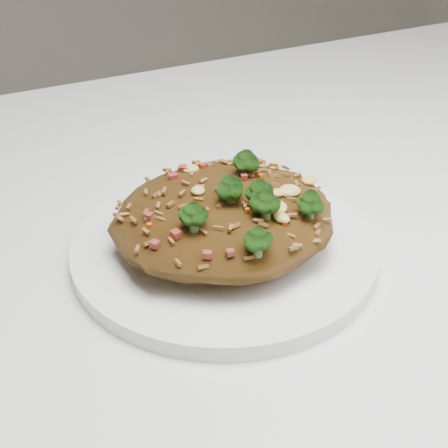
{
  "coord_description": "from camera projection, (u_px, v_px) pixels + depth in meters",
  "views": [
    {
      "loc": [
        -0.24,
        -0.42,
        1.06
      ],
      "look_at": [
        -0.05,
        -0.04,
        0.78
      ],
      "focal_mm": 50.0,
      "sensor_mm": 36.0,
      "label": 1
    }
  ],
  "objects": [
    {
      "name": "fork",
      "position": [
        244.0,
        194.0,
        0.57
      ],
      "size": [
        0.15,
        0.1,
        0.0
      ],
      "rotation": [
        0.0,
        0.0,
        -0.56
      ],
      "color": "silver",
      "rests_on": "plate"
    },
    {
      "name": "plate",
      "position": [
        224.0,
        246.0,
        0.51
      ],
      "size": [
        0.25,
        0.25,
        0.01
      ],
      "primitive_type": "cylinder",
      "color": "white",
      "rests_on": "dining_table"
    },
    {
      "name": "fried_rice",
      "position": [
        225.0,
        209.0,
        0.49
      ],
      "size": [
        0.18,
        0.16,
        0.07
      ],
      "color": "brown",
      "rests_on": "plate"
    },
    {
      "name": "dining_table",
      "position": [
        254.0,
        292.0,
        0.62
      ],
      "size": [
        1.2,
        0.8,
        0.75
      ],
      "color": "silver",
      "rests_on": "ground"
    }
  ]
}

